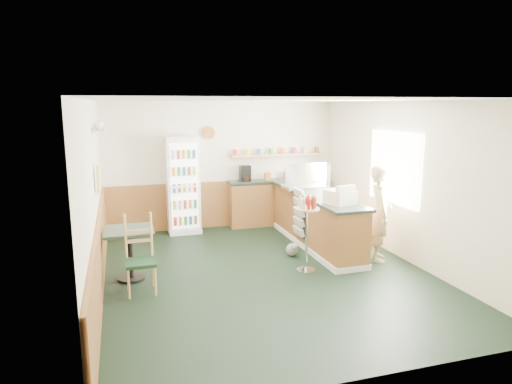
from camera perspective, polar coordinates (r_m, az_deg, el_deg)
name	(u,v)px	position (r m, az deg, el deg)	size (l,w,h in m)	color
ground	(265,273)	(7.38, 1.16, -10.05)	(6.00, 6.00, 0.00)	black
room_envelope	(239,172)	(7.61, -2.12, 2.48)	(5.04, 6.02, 2.72)	#F1E5CD
service_counter	(316,222)	(8.66, 7.50, -3.75)	(0.68, 3.01, 1.01)	#986431
back_counter	(277,200)	(10.14, 2.68, -0.99)	(2.24, 0.42, 1.69)	#986431
drinks_fridge	(183,185)	(9.52, -9.11, 0.85)	(0.66, 0.54, 2.00)	white
display_case	(306,176)	(8.97, 6.25, 1.97)	(0.86, 0.45, 0.49)	silver
cash_register	(340,197)	(7.69, 10.50, -0.61)	(0.41, 0.43, 0.24)	beige
shopkeeper	(380,213)	(8.01, 15.22, -2.58)	(0.55, 0.39, 1.65)	tan
condiment_stand	(307,221)	(7.25, 6.38, -3.66)	(0.39, 0.39, 1.21)	silver
newspaper_rack	(299,213)	(8.45, 5.40, -2.59)	(0.09, 0.45, 0.89)	black
cafe_table	(130,244)	(7.19, -15.51, -6.31)	(0.73, 0.73, 0.79)	black
cafe_chair	(140,251)	(6.74, -14.32, -7.20)	(0.42, 0.42, 1.12)	black
dog_doorstop	(292,249)	(8.13, 4.57, -7.15)	(0.21, 0.28, 0.26)	gray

